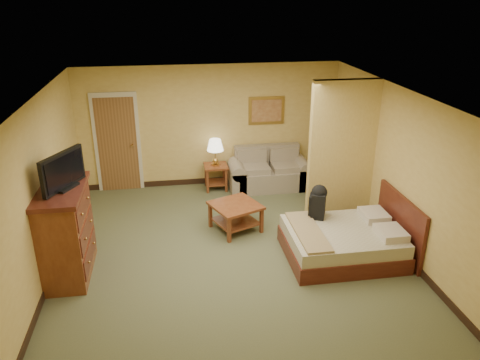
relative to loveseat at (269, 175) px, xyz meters
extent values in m
plane|color=#555A3A|center=(-1.21, -2.57, -0.28)|extent=(6.00, 6.00, 0.00)
plane|color=white|center=(-1.21, -2.57, 2.32)|extent=(6.00, 6.00, 0.00)
cube|color=#D6B35B|center=(-1.21, 0.43, 1.02)|extent=(5.50, 0.02, 2.60)
cube|color=#D6B35B|center=(-3.96, -2.57, 1.02)|extent=(0.02, 6.00, 2.60)
cube|color=#D6B35B|center=(1.54, -2.57, 1.02)|extent=(0.02, 6.00, 2.60)
cube|color=#D6B35B|center=(0.94, -1.65, 1.02)|extent=(1.20, 0.15, 2.60)
cube|color=beige|center=(-3.16, 0.40, 0.77)|extent=(0.94, 0.06, 2.10)
cube|color=brown|center=(-3.16, 0.38, 0.72)|extent=(0.80, 0.04, 2.00)
cylinder|color=#B88E43|center=(-2.86, 0.33, 0.72)|extent=(0.04, 0.12, 0.04)
cube|color=black|center=(-1.21, 0.42, -0.22)|extent=(5.50, 0.02, 0.12)
cube|color=gray|center=(0.00, -0.05, -0.07)|extent=(1.42, 0.76, 0.43)
cube|color=gray|center=(0.00, 0.28, 0.37)|extent=(1.42, 0.18, 0.45)
cube|color=gray|center=(-0.71, -0.05, -0.05)|extent=(0.31, 0.76, 0.48)
cube|color=gray|center=(0.71, -0.05, -0.05)|extent=(0.31, 0.76, 0.48)
cube|color=maroon|center=(-1.15, 0.08, 0.24)|extent=(0.49, 0.49, 0.04)
cube|color=maroon|center=(-1.15, 0.08, -0.14)|extent=(0.41, 0.41, 0.03)
cube|color=maroon|center=(-1.35, -0.12, -0.03)|extent=(0.05, 0.05, 0.50)
cube|color=maroon|center=(-0.95, -0.12, -0.03)|extent=(0.05, 0.05, 0.50)
cube|color=maroon|center=(-1.35, 0.27, -0.03)|extent=(0.05, 0.05, 0.50)
cube|color=maroon|center=(-0.95, 0.27, -0.03)|extent=(0.05, 0.05, 0.50)
cylinder|color=#B88E43|center=(-1.15, 0.08, 0.28)|extent=(0.17, 0.17, 0.04)
cylinder|color=#B88E43|center=(-1.15, 0.08, 0.50)|extent=(0.02, 0.02, 0.29)
cone|color=white|center=(-1.15, 0.08, 0.71)|extent=(0.35, 0.35, 0.24)
cube|color=maroon|center=(-1.01, -1.82, 0.19)|extent=(1.01, 1.01, 0.04)
cube|color=maroon|center=(-1.01, -1.82, -0.12)|extent=(0.87, 0.87, 0.03)
cube|color=maroon|center=(-1.34, -2.15, -0.05)|extent=(0.06, 0.06, 0.46)
cube|color=maroon|center=(-0.67, -1.48, -0.05)|extent=(0.06, 0.06, 0.46)
cube|color=#B78E3F|center=(0.00, 0.41, 1.32)|extent=(0.77, 0.03, 0.60)
cube|color=#9C5630|center=(0.00, 0.39, 1.32)|extent=(0.64, 0.02, 0.47)
cube|color=maroon|center=(-3.68, -2.80, 0.38)|extent=(0.61, 1.22, 1.33)
cube|color=#4A1911|center=(-3.68, -2.80, 1.08)|extent=(0.69, 1.31, 0.07)
cube|color=black|center=(-3.58, -2.80, 1.13)|extent=(0.37, 0.44, 0.03)
cube|color=black|center=(-3.58, -2.80, 1.39)|extent=(0.45, 0.80, 0.52)
cube|color=#4A1911|center=(0.54, -2.97, -0.15)|extent=(1.77, 1.42, 0.27)
cube|color=beige|center=(0.54, -2.97, 0.09)|extent=(1.72, 1.37, 0.21)
cube|color=#4A1911|center=(1.50, -2.97, 0.20)|extent=(0.06, 1.51, 0.98)
cube|color=beige|center=(1.19, -3.28, 0.25)|extent=(0.40, 0.49, 0.12)
cube|color=beige|center=(1.19, -2.66, 0.25)|extent=(0.40, 0.49, 0.12)
cube|color=#987E53|center=(-0.03, -2.97, 0.21)|extent=(0.40, 1.33, 0.04)
cube|color=black|center=(0.29, -2.46, 0.41)|extent=(0.33, 0.39, 0.44)
sphere|color=black|center=(0.29, -2.46, 0.63)|extent=(0.26, 0.26, 0.26)
camera|label=1|loc=(-2.10, -9.17, 3.74)|focal=35.00mm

